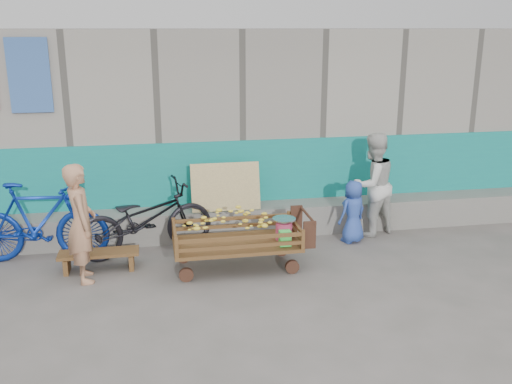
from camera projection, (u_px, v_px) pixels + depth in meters
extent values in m
plane|color=#585550|center=(226.00, 311.00, 6.33)|extent=(80.00, 80.00, 0.00)
cube|color=gray|center=(193.00, 119.00, 9.78)|extent=(12.00, 3.00, 3.00)
cube|color=#147E7D|center=(203.00, 188.00, 8.57)|extent=(12.00, 0.03, 1.40)
cube|color=slate|center=(205.00, 223.00, 8.48)|extent=(12.00, 0.50, 0.45)
cube|color=tan|center=(226.00, 187.00, 8.25)|extent=(1.00, 0.19, 0.68)
cube|color=#3C63A7|center=(29.00, 75.00, 7.67)|extent=(0.55, 0.03, 1.00)
cube|color=#593518|center=(236.00, 244.00, 7.35)|extent=(1.62, 0.81, 0.04)
cylinder|color=#392017|center=(186.00, 275.00, 7.02)|extent=(0.18, 0.05, 0.18)
cube|color=#593518|center=(177.00, 248.00, 6.82)|extent=(0.04, 0.04, 0.25)
cylinder|color=#392017|center=(183.00, 256.00, 7.58)|extent=(0.18, 0.05, 0.18)
cube|color=#593518|center=(174.00, 227.00, 7.53)|extent=(0.04, 0.04, 0.25)
cylinder|color=#392017|center=(292.00, 267.00, 7.26)|extent=(0.18, 0.05, 0.18)
cube|color=#593518|center=(303.00, 239.00, 7.09)|extent=(0.04, 0.04, 0.25)
cylinder|color=#392017|center=(282.00, 250.00, 7.82)|extent=(0.18, 0.05, 0.18)
cube|color=#593518|center=(288.00, 220.00, 7.80)|extent=(0.04, 0.04, 0.25)
cube|color=#593518|center=(241.00, 246.00, 6.96)|extent=(1.56, 0.04, 0.04)
cube|color=#593518|center=(241.00, 238.00, 6.93)|extent=(1.56, 0.04, 0.04)
cube|color=#593518|center=(232.00, 226.00, 7.68)|extent=(1.56, 0.04, 0.04)
cube|color=#593518|center=(232.00, 218.00, 7.65)|extent=(1.56, 0.04, 0.04)
cube|color=#593518|center=(175.00, 240.00, 7.18)|extent=(0.04, 0.75, 0.04)
cube|color=#593518|center=(175.00, 232.00, 7.15)|extent=(0.04, 0.75, 0.04)
cube|color=#593518|center=(295.00, 232.00, 7.46)|extent=(0.04, 0.75, 0.04)
cube|color=#593518|center=(295.00, 224.00, 7.43)|extent=(0.04, 0.75, 0.04)
cylinder|color=#392017|center=(308.00, 215.00, 7.42)|extent=(0.04, 0.72, 0.04)
cube|color=#392017|center=(296.00, 218.00, 7.77)|extent=(0.16, 0.04, 0.36)
cube|color=#392017|center=(309.00, 235.00, 7.14)|extent=(0.16, 0.04, 0.36)
ellipsoid|color=yellow|center=(229.00, 228.00, 7.27)|extent=(1.17, 0.63, 0.39)
cylinder|color=#E64578|center=(284.00, 231.00, 7.42)|extent=(0.22, 0.22, 0.23)
cylinder|color=silver|center=(284.00, 222.00, 7.39)|extent=(0.03, 0.03, 0.05)
cylinder|color=silver|center=(284.00, 219.00, 7.38)|extent=(0.31, 0.31, 0.02)
cube|color=#3EEE50|center=(285.00, 238.00, 7.18)|extent=(0.14, 0.11, 0.20)
cube|color=#593518|center=(99.00, 253.00, 7.32)|extent=(1.01, 0.30, 0.04)
cube|color=#593518|center=(67.00, 265.00, 7.29)|extent=(0.06, 0.28, 0.20)
cube|color=#593518|center=(132.00, 260.00, 7.43)|extent=(0.06, 0.28, 0.20)
imported|color=tan|center=(81.00, 223.00, 6.90)|extent=(0.46, 0.61, 1.48)
imported|color=silver|center=(372.00, 184.00, 8.47)|extent=(0.91, 0.81, 1.55)
imported|color=#2E4DA8|center=(353.00, 212.00, 8.23)|extent=(0.53, 0.45, 0.92)
imported|color=black|center=(145.00, 219.00, 7.78)|extent=(2.02, 1.16, 1.01)
imported|color=navy|center=(39.00, 222.00, 7.53)|extent=(1.86, 0.67, 1.09)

